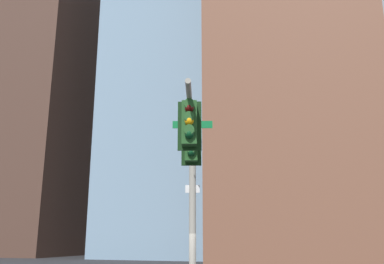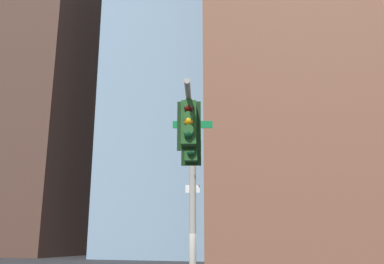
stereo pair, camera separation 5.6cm
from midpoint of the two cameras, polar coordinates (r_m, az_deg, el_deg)
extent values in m
cylinder|color=#9E998C|center=(13.00, 0.22, -11.16)|extent=(0.21, 0.21, 6.19)
cylinder|color=#9E998C|center=(10.83, -0.06, 2.04)|extent=(4.96, 1.74, 0.12)
cylinder|color=#9E998C|center=(12.32, 0.13, -2.16)|extent=(1.01, 0.40, 0.75)
cube|color=#0F6B33|center=(13.46, 0.21, 1.02)|extent=(0.43, 1.24, 0.24)
cube|color=#0F6B33|center=(13.38, 0.21, -0.22)|extent=(0.95, 0.34, 0.24)
cube|color=white|center=(13.06, 0.22, -7.82)|extent=(0.17, 0.44, 0.24)
cube|color=#1E4C1E|center=(11.27, 0.01, -1.56)|extent=(0.43, 0.43, 1.00)
cube|color=black|center=(11.45, 0.03, -1.77)|extent=(0.21, 0.53, 1.16)
sphere|color=red|center=(11.14, -0.01, 0.18)|extent=(0.20, 0.20, 0.20)
cylinder|color=#1E4C1E|center=(11.10, -0.02, 0.72)|extent=(0.11, 0.23, 0.23)
sphere|color=#4C330A|center=(11.07, -0.01, -1.32)|extent=(0.20, 0.20, 0.20)
cylinder|color=#1E4C1E|center=(11.02, -0.02, -0.79)|extent=(0.11, 0.23, 0.23)
sphere|color=#0A3819|center=(11.00, -0.01, -2.84)|extent=(0.20, 0.20, 0.20)
cylinder|color=#1E4C1E|center=(10.96, -0.02, -2.31)|extent=(0.11, 0.23, 0.23)
cube|color=#1E4C1E|center=(9.34, -0.27, 1.16)|extent=(0.43, 0.43, 1.00)
cube|color=black|center=(9.52, -0.24, 0.86)|extent=(0.21, 0.53, 1.16)
sphere|color=#470A07|center=(9.22, -0.31, 3.30)|extent=(0.20, 0.20, 0.20)
cylinder|color=#1E4C1E|center=(9.19, -0.32, 3.96)|extent=(0.11, 0.23, 0.23)
sphere|color=#F29E0C|center=(9.14, -0.31, 1.51)|extent=(0.20, 0.20, 0.20)
cylinder|color=#1E4C1E|center=(9.10, -0.32, 2.16)|extent=(0.11, 0.23, 0.23)
sphere|color=#0A3819|center=(9.06, -0.31, -0.32)|extent=(0.20, 0.20, 0.20)
cylinder|color=#1E4C1E|center=(9.02, -0.32, 0.34)|extent=(0.11, 0.23, 0.23)
cube|color=brown|center=(50.46, 14.78, 7.41)|extent=(25.67, 15.74, 41.41)
cube|color=#4C3328|center=(64.76, 16.73, -1.66)|extent=(21.79, 16.99, 31.94)
cube|color=#7A99B2|center=(63.63, 5.19, 12.41)|extent=(23.33, 29.77, 62.01)
cube|color=#4C3328|center=(73.29, -17.55, 4.49)|extent=(22.41, 14.59, 50.50)
camera|label=1|loc=(0.03, -89.87, -0.03)|focal=38.87mm
camera|label=2|loc=(0.03, 90.13, 0.03)|focal=38.87mm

